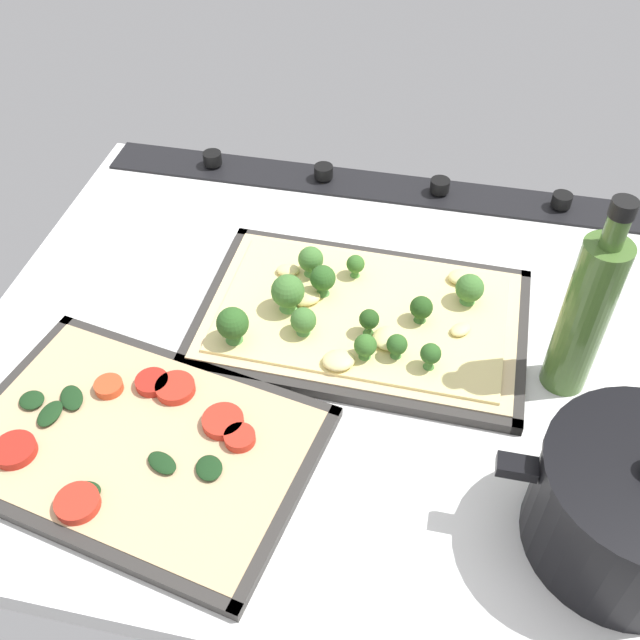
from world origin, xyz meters
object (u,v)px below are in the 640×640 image
at_px(cooking_pot, 634,507).
at_px(veggie_pizza_back, 136,440).
at_px(oil_bottle, 585,314).
at_px(baking_tray_front, 362,320).
at_px(baking_tray_back, 138,446).
at_px(broccoli_pizza, 357,313).

bearing_deg(cooking_pot, veggie_pizza_back, -0.70).
bearing_deg(veggie_pizza_back, oil_bottle, -156.96).
distance_m(baking_tray_front, oil_bottle, 0.26).
xyz_separation_m(baking_tray_front, veggie_pizza_back, (0.20, 0.23, 0.01)).
xyz_separation_m(baking_tray_back, veggie_pizza_back, (0.00, -0.00, 0.01)).
height_order(baking_tray_front, broccoli_pizza, broccoli_pizza).
bearing_deg(broccoli_pizza, cooking_pot, 141.54).
bearing_deg(broccoli_pizza, veggie_pizza_back, 49.33).
xyz_separation_m(baking_tray_front, oil_bottle, (-0.23, 0.04, 0.10)).
height_order(cooking_pot, oil_bottle, oil_bottle).
xyz_separation_m(baking_tray_front, cooking_pot, (-0.28, 0.23, 0.05)).
relative_size(veggie_pizza_back, oil_bottle, 1.50).
bearing_deg(broccoli_pizza, oil_bottle, 170.96).
xyz_separation_m(baking_tray_front, broccoli_pizza, (0.01, 0.00, 0.02)).
height_order(baking_tray_front, cooking_pot, cooking_pot).
relative_size(baking_tray_back, cooking_pot, 1.59).
height_order(veggie_pizza_back, cooking_pot, cooking_pot).
distance_m(baking_tray_back, oil_bottle, 0.48).
relative_size(baking_tray_front, cooking_pot, 1.57).
bearing_deg(baking_tray_front, baking_tray_back, 49.23).
relative_size(baking_tray_back, veggie_pizza_back, 1.08).
height_order(baking_tray_back, cooking_pot, cooking_pot).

